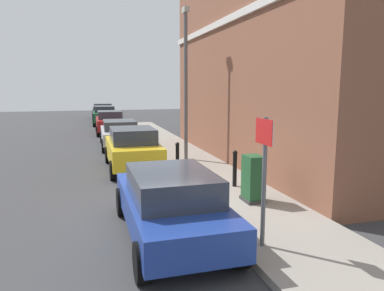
% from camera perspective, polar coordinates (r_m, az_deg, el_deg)
% --- Properties ---
extents(ground, '(80.00, 80.00, 0.00)m').
position_cam_1_polar(ground, '(9.03, -4.18, -10.01)').
color(ground, '#38383A').
extents(sidewalk, '(2.41, 30.00, 0.15)m').
position_cam_1_polar(sidewalk, '(15.11, -1.43, -1.88)').
color(sidewalk, gray).
rests_on(sidewalk, ground).
extents(corner_building, '(6.70, 13.22, 8.10)m').
position_cam_1_polar(corner_building, '(15.39, 16.79, 12.82)').
color(corner_building, brown).
rests_on(corner_building, ground).
extents(car_blue, '(1.83, 4.21, 1.38)m').
position_cam_1_polar(car_blue, '(7.24, -3.37, -8.84)').
color(car_blue, navy).
rests_on(car_blue, ground).
extents(car_yellow, '(1.82, 3.93, 1.52)m').
position_cam_1_polar(car_yellow, '(13.30, -9.22, -0.41)').
color(car_yellow, gold).
rests_on(car_yellow, ground).
extents(car_silver, '(1.91, 4.25, 1.32)m').
position_cam_1_polar(car_silver, '(18.52, -11.17, 1.95)').
color(car_silver, '#B7B7BC').
rests_on(car_silver, ground).
extents(car_red, '(1.81, 4.31, 1.44)m').
position_cam_1_polar(car_red, '(24.11, -12.66, 3.62)').
color(car_red, maroon).
rests_on(car_red, ground).
extents(car_green, '(1.91, 4.52, 1.48)m').
position_cam_1_polar(car_green, '(29.86, -13.45, 4.66)').
color(car_green, '#195933').
rests_on(car_green, ground).
extents(car_black, '(2.01, 4.38, 1.41)m').
position_cam_1_polar(car_black, '(35.50, -13.70, 5.29)').
color(car_black, black).
rests_on(car_black, ground).
extents(utility_cabinet, '(0.46, 0.61, 1.15)m').
position_cam_1_polar(utility_cabinet, '(9.18, 9.46, -5.35)').
color(utility_cabinet, '#1E4C28').
rests_on(utility_cabinet, sidewalk).
extents(bollard_near_cabinet, '(0.14, 0.14, 1.04)m').
position_cam_1_polar(bollard_near_cabinet, '(10.46, 6.67, -3.37)').
color(bollard_near_cabinet, black).
rests_on(bollard_near_cabinet, sidewalk).
extents(bollard_far_kerb, '(0.14, 0.14, 1.04)m').
position_cam_1_polar(bollard_far_kerb, '(11.91, -2.27, -1.79)').
color(bollard_far_kerb, black).
rests_on(bollard_far_kerb, sidewalk).
extents(street_sign, '(0.08, 0.60, 2.30)m').
position_cam_1_polar(street_sign, '(6.44, 11.15, -2.63)').
color(street_sign, '#59595B').
rests_on(street_sign, sidewalk).
extents(lamppost, '(0.20, 0.44, 5.72)m').
position_cam_1_polar(lamppost, '(14.16, -0.97, 10.52)').
color(lamppost, '#59595B').
rests_on(lamppost, sidewalk).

